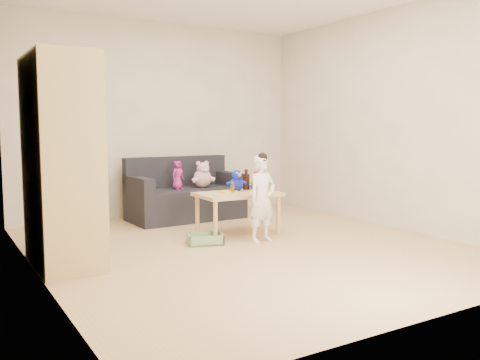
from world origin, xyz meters
TOP-DOWN VIEW (x-y plane):
  - room at (0.00, 0.00)m, footprint 4.50×4.50m
  - wardrobe at (-1.74, 0.27)m, footprint 0.50×1.00m
  - sofa at (0.12, 1.73)m, footprint 1.48×0.77m
  - play_table at (0.20, 0.55)m, footprint 0.92×0.60m
  - storage_bin at (-0.32, 0.33)m, footprint 0.43×0.37m
  - toddler at (0.24, 0.12)m, footprint 0.35×0.26m
  - pink_bear at (0.35, 1.70)m, footprint 0.31×0.28m
  - doll at (-0.01, 1.70)m, footprint 0.21×0.18m
  - ring_stacker at (0.52, 0.62)m, footprint 0.19×0.19m
  - brown_bottle at (0.44, 0.75)m, footprint 0.08×0.08m
  - blue_plush at (0.26, 0.68)m, footprint 0.24×0.20m
  - wooden_figure at (0.15, 0.57)m, footprint 0.05×0.04m
  - yellow_book at (0.13, 0.65)m, footprint 0.20×0.20m

SIDE VIEW (x-z plane):
  - storage_bin at x=-0.32m, z-range 0.00..0.11m
  - sofa at x=0.12m, z-range 0.00..0.41m
  - play_table at x=0.20m, z-range 0.00..0.47m
  - toddler at x=0.24m, z-range 0.00..0.89m
  - yellow_book at x=0.13m, z-range 0.47..0.49m
  - wooden_figure at x=0.15m, z-range 0.47..0.60m
  - pink_bear at x=0.35m, z-range 0.41..0.70m
  - ring_stacker at x=0.52m, z-range 0.45..0.67m
  - brown_bottle at x=0.44m, z-range 0.46..0.69m
  - doll at x=-0.01m, z-range 0.41..0.77m
  - blue_plush at x=0.26m, z-range 0.47..0.72m
  - wardrobe at x=-1.74m, z-range 0.00..1.81m
  - room at x=0.00m, z-range -0.95..3.55m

